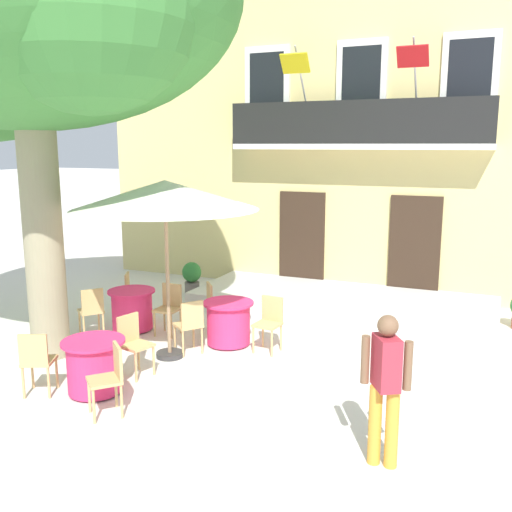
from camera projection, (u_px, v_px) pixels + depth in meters
The scene contains 19 objects.
ground_plane at pixel (233, 362), 9.06m from camera, with size 120.00×120.00×0.00m, color silver.
building_facade at pixel (379, 130), 14.35m from camera, with size 13.00×5.09×7.50m.
entrance_step_platform at pixel (341, 300), 12.17m from camera, with size 6.25×2.41×0.25m, color silver.
plane_tree at pixel (24, 7), 8.41m from camera, with size 6.64×5.83×7.46m.
cafe_table_near_tree at pixel (228, 323), 9.77m from camera, with size 0.86×0.86×0.76m.
cafe_chair_near_tree_0 at pixel (215, 304), 10.43m from camera, with size 0.56×0.56×0.91m.
cafe_chair_near_tree_1 at pixel (190, 323), 9.31m from camera, with size 0.56×0.56×0.91m.
cafe_chair_near_tree_2 at pixel (269, 320), 9.46m from camera, with size 0.43×0.43×0.91m.
cafe_table_middle at pixel (94, 366), 7.86m from camera, with size 0.86×0.86×0.76m.
cafe_chair_middle_0 at pixel (110, 375), 7.20m from camera, with size 0.56×0.56×0.91m.
cafe_chair_middle_1 at pixel (133, 341), 8.46m from camera, with size 0.49×0.49×0.91m.
cafe_chair_middle_2 at pixel (37, 359), 7.74m from camera, with size 0.53×0.53×0.91m.
cafe_table_front at pixel (132, 309), 10.55m from camera, with size 0.86×0.86×0.76m.
cafe_chair_front_0 at pixel (133, 292), 11.25m from camera, with size 0.54×0.54×0.91m.
cafe_chair_front_1 at pixel (92, 309), 10.10m from camera, with size 0.56×0.56×0.91m.
cafe_chair_front_2 at pixel (169, 305), 10.32m from camera, with size 0.41×0.41×0.91m.
cafe_umbrella at pixel (165, 196), 8.77m from camera, with size 2.90×2.90×2.85m.
ground_planter_left at pixel (192, 276), 13.21m from camera, with size 0.44×0.44×0.72m.
pedestrian_near_entrance at pixel (385, 382), 5.97m from camera, with size 0.53×0.40×1.67m.
Camera 1 is at (3.75, -7.72, 3.38)m, focal length 40.12 mm.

